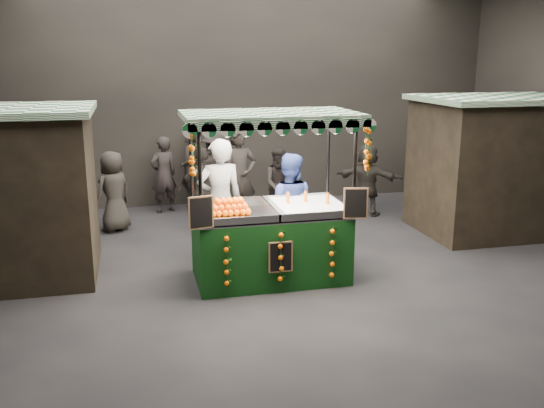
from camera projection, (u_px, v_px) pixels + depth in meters
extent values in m
plane|color=black|center=(295.00, 275.00, 9.26)|extent=(12.00, 12.00, 0.00)
cube|color=black|center=(236.00, 94.00, 13.37)|extent=(12.00, 0.10, 5.00)
cube|color=black|center=(502.00, 184.00, 3.93)|extent=(12.00, 0.10, 5.00)
cube|color=black|center=(496.00, 167.00, 11.36)|extent=(2.80, 2.00, 2.50)
cube|color=#135829|center=(502.00, 99.00, 11.05)|extent=(3.00, 2.20, 0.10)
cube|color=black|center=(270.00, 246.00, 9.02)|extent=(2.25, 1.23, 1.02)
cube|color=#AEB0B5|center=(270.00, 213.00, 8.89)|extent=(2.25, 1.23, 0.04)
cylinder|color=black|center=(201.00, 215.00, 8.05)|extent=(0.05, 0.05, 2.46)
cylinder|color=black|center=(353.00, 206.00, 8.54)|extent=(0.05, 0.05, 2.46)
cylinder|color=black|center=(192.00, 196.00, 9.15)|extent=(0.05, 0.05, 2.46)
cylinder|color=black|center=(327.00, 189.00, 9.64)|extent=(0.05, 0.05, 2.46)
cube|color=#135829|center=(270.00, 115.00, 8.54)|extent=(2.51, 1.49, 0.08)
cube|color=silver|center=(309.00, 206.00, 9.01)|extent=(1.00, 1.11, 0.08)
cube|color=black|center=(201.00, 212.00, 7.97)|extent=(0.35, 0.10, 0.45)
cube|color=black|center=(356.00, 203.00, 8.47)|extent=(0.35, 0.10, 0.45)
cube|color=black|center=(281.00, 257.00, 8.39)|extent=(0.35, 0.03, 0.45)
imported|color=gray|center=(220.00, 201.00, 9.66)|extent=(0.79, 0.55, 2.05)
imported|color=navy|center=(289.00, 207.00, 9.81)|extent=(1.06, 0.95, 1.79)
imported|color=#292421|center=(240.00, 177.00, 11.83)|extent=(0.80, 0.62, 1.95)
imported|color=black|center=(280.00, 184.00, 12.18)|extent=(0.79, 0.65, 1.52)
imported|color=black|center=(204.00, 191.00, 11.22)|extent=(1.00, 0.44, 1.67)
imported|color=black|center=(217.00, 172.00, 12.68)|extent=(1.35, 1.23, 1.82)
imported|color=#2E2A25|center=(113.00, 192.00, 11.43)|extent=(0.91, 0.87, 1.57)
imported|color=#2D2925|center=(367.00, 180.00, 12.59)|extent=(1.44, 1.21, 1.55)
imported|color=#2C2823|center=(190.00, 169.00, 13.10)|extent=(0.49, 0.69, 1.79)
imported|color=#292321|center=(164.00, 175.00, 12.84)|extent=(0.71, 0.60, 1.66)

